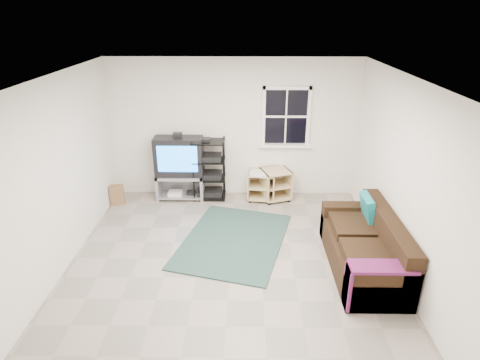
{
  "coord_description": "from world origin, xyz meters",
  "views": [
    {
      "loc": [
        0.22,
        -4.91,
        3.38
      ],
      "look_at": [
        0.14,
        0.4,
        1.09
      ],
      "focal_mm": 30.0,
      "sensor_mm": 36.0,
      "label": 1
    }
  ],
  "objects_px": {
    "sofa": "(366,249)",
    "tv_unit": "(179,163)",
    "av_rack": "(209,173)",
    "side_table_left": "(275,183)",
    "side_table_right": "(262,183)"
  },
  "relations": [
    {
      "from": "sofa",
      "to": "tv_unit",
      "type": "bearing_deg",
      "value": 142.53
    },
    {
      "from": "av_rack",
      "to": "side_table_left",
      "type": "bearing_deg",
      "value": 0.19
    },
    {
      "from": "side_table_right",
      "to": "sofa",
      "type": "bearing_deg",
      "value": -58.52
    },
    {
      "from": "side_table_left",
      "to": "side_table_right",
      "type": "distance_m",
      "value": 0.25
    },
    {
      "from": "tv_unit",
      "to": "side_table_left",
      "type": "xyz_separation_m",
      "value": [
        1.79,
        0.01,
        -0.4
      ]
    },
    {
      "from": "tv_unit",
      "to": "side_table_right",
      "type": "xyz_separation_m",
      "value": [
        1.54,
        0.0,
        -0.39
      ]
    },
    {
      "from": "sofa",
      "to": "side_table_left",
      "type": "bearing_deg",
      "value": 116.43
    },
    {
      "from": "av_rack",
      "to": "sofa",
      "type": "height_order",
      "value": "av_rack"
    },
    {
      "from": "side_table_right",
      "to": "sofa",
      "type": "distance_m",
      "value": 2.61
    },
    {
      "from": "side_table_left",
      "to": "sofa",
      "type": "distance_m",
      "value": 2.5
    },
    {
      "from": "side_table_left",
      "to": "side_table_right",
      "type": "relative_size",
      "value": 1.1
    },
    {
      "from": "av_rack",
      "to": "side_table_left",
      "type": "xyz_separation_m",
      "value": [
        1.24,
        0.0,
        -0.2
      ]
    },
    {
      "from": "side_table_left",
      "to": "av_rack",
      "type": "bearing_deg",
      "value": -179.81
    },
    {
      "from": "tv_unit",
      "to": "av_rack",
      "type": "height_order",
      "value": "tv_unit"
    },
    {
      "from": "av_rack",
      "to": "side_table_left",
      "type": "distance_m",
      "value": 1.26
    }
  ]
}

